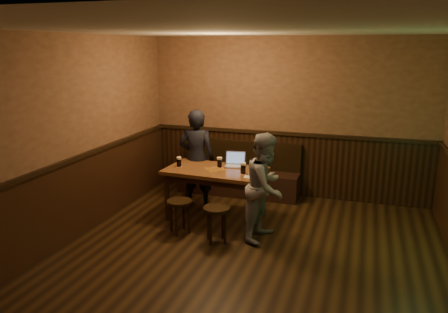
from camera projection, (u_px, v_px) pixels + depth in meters
room at (246, 171)px, 5.15m from camera, size 5.04×6.04×2.84m
bench at (239, 177)px, 7.94m from camera, size 2.20×0.50×0.95m
pub_table at (216, 176)px, 6.69m from camera, size 1.55×0.94×0.81m
stool_left at (180, 207)px, 6.24m from camera, size 0.37×0.37×0.49m
stool_right at (217, 214)px, 5.95m from camera, size 0.46×0.46×0.50m
pint_left at (179, 162)px, 6.77m from camera, size 0.10×0.10×0.16m
pint_mid at (220, 162)px, 6.74m from camera, size 0.10×0.10×0.16m
pint_right at (243, 168)px, 6.39m from camera, size 0.11×0.11×0.17m
laptop at (235, 162)px, 6.82m from camera, size 0.35×0.29×0.22m
menu at (252, 177)px, 6.26m from camera, size 0.23×0.17×0.00m
person_suit at (197, 159)px, 7.21m from camera, size 0.65×0.48×1.64m
person_grey at (266, 187)px, 5.99m from camera, size 0.68×0.82×1.50m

